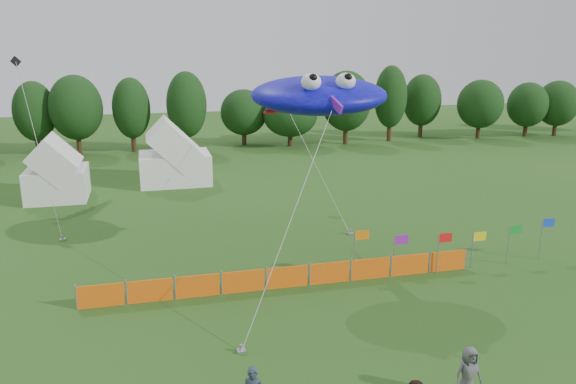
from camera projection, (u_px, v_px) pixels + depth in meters
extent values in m
cylinder|color=#382314|center=(38.00, 142.00, 56.22)|extent=(0.50, 0.50, 2.38)
ellipsoid|color=black|center=(34.00, 111.00, 55.44)|extent=(4.09, 4.09, 5.35)
cylinder|color=#382314|center=(79.00, 141.00, 56.37)|extent=(0.50, 0.50, 2.57)
ellipsoid|color=black|center=(76.00, 108.00, 55.52)|extent=(5.20, 5.20, 5.79)
cylinder|color=#382314|center=(133.00, 140.00, 57.58)|extent=(0.50, 0.50, 2.46)
ellipsoid|color=black|center=(131.00, 108.00, 56.77)|extent=(3.78, 3.78, 5.55)
cylinder|color=#382314|center=(188.00, 139.00, 57.54)|extent=(0.50, 0.50, 2.66)
ellipsoid|color=black|center=(187.00, 105.00, 56.66)|extent=(4.05, 4.05, 5.99)
cylinder|color=#382314|center=(244.00, 136.00, 61.56)|extent=(0.50, 0.50, 1.98)
ellipsoid|color=black|center=(244.00, 112.00, 60.90)|extent=(5.06, 5.06, 4.46)
cylinder|color=#382314|center=(290.00, 138.00, 60.85)|extent=(0.50, 0.50, 1.86)
ellipsoid|color=black|center=(290.00, 115.00, 60.23)|extent=(5.86, 5.86, 4.18)
cylinder|color=#382314|center=(345.00, 132.00, 62.07)|extent=(0.50, 0.50, 2.62)
ellipsoid|color=black|center=(346.00, 101.00, 61.20)|extent=(5.41, 5.41, 5.89)
cylinder|color=#382314|center=(389.00, 129.00, 63.93)|extent=(0.50, 0.50, 2.78)
ellipsoid|color=black|center=(391.00, 97.00, 63.01)|extent=(3.67, 3.67, 6.26)
cylinder|color=#382314|center=(420.00, 127.00, 66.91)|extent=(0.50, 0.50, 2.42)
ellipsoid|color=black|center=(422.00, 100.00, 66.11)|extent=(4.46, 4.46, 5.44)
cylinder|color=#382314|center=(478.00, 129.00, 65.78)|extent=(0.50, 0.50, 2.24)
ellipsoid|color=black|center=(480.00, 104.00, 65.04)|extent=(5.26, 5.26, 5.03)
cylinder|color=#382314|center=(525.00, 128.00, 67.34)|extent=(0.50, 0.50, 2.10)
ellipsoid|color=black|center=(528.00, 105.00, 66.64)|extent=(4.74, 4.74, 4.73)
cylinder|color=#382314|center=(555.00, 127.00, 67.78)|extent=(0.50, 0.50, 2.16)
ellipsoid|color=black|center=(558.00, 103.00, 67.07)|extent=(4.88, 4.88, 4.87)
cube|color=white|center=(58.00, 184.00, 39.71)|extent=(4.03, 4.03, 2.22)
cube|color=white|center=(175.00, 168.00, 44.38)|extent=(5.41, 4.33, 2.38)
cube|color=#F05D0D|center=(101.00, 296.00, 23.28)|extent=(1.90, 0.06, 1.00)
cube|color=#F05D0D|center=(150.00, 291.00, 23.76)|extent=(1.90, 0.06, 1.00)
cube|color=#F05D0D|center=(197.00, 286.00, 24.23)|extent=(1.90, 0.06, 1.00)
cube|color=#F05D0D|center=(243.00, 282.00, 24.70)|extent=(1.90, 0.06, 1.00)
cube|color=#F05D0D|center=(287.00, 277.00, 25.18)|extent=(1.90, 0.06, 1.00)
cube|color=#F05D0D|center=(329.00, 273.00, 25.65)|extent=(1.90, 0.06, 1.00)
cube|color=#F05D0D|center=(370.00, 269.00, 26.13)|extent=(1.90, 0.06, 1.00)
cube|color=#F05D0D|center=(410.00, 265.00, 26.60)|extent=(1.90, 0.06, 1.00)
cube|color=#F05D0D|center=(448.00, 261.00, 27.08)|extent=(1.90, 0.06, 1.00)
cylinder|color=gray|center=(354.00, 254.00, 26.17)|extent=(0.06, 0.06, 2.28)
cube|color=orange|center=(362.00, 235.00, 26.02)|extent=(0.70, 0.02, 0.45)
cylinder|color=gray|center=(394.00, 255.00, 26.67)|extent=(0.06, 0.06, 1.88)
cube|color=purple|center=(401.00, 240.00, 26.57)|extent=(0.70, 0.02, 0.45)
cylinder|color=gray|center=(437.00, 254.00, 26.64)|extent=(0.06, 0.06, 1.99)
cube|color=red|center=(445.00, 238.00, 26.53)|extent=(0.70, 0.02, 0.45)
cylinder|color=gray|center=(472.00, 250.00, 27.36)|extent=(0.06, 0.06, 1.80)
cube|color=yellow|center=(480.00, 236.00, 27.27)|extent=(0.70, 0.02, 0.45)
cylinder|color=gray|center=(508.00, 245.00, 27.81)|extent=(0.06, 0.06, 1.99)
cube|color=#148C26|center=(516.00, 230.00, 27.70)|extent=(0.70, 0.02, 0.45)
cylinder|color=gray|center=(541.00, 239.00, 28.42)|extent=(0.06, 0.06, 2.13)
cube|color=blue|center=(549.00, 223.00, 28.30)|extent=(0.70, 0.02, 0.45)
imported|color=#4E4F54|center=(468.00, 374.00, 17.07)|extent=(0.88, 0.59, 1.77)
ellipsoid|color=#120FE0|center=(319.00, 95.00, 25.46)|extent=(7.05, 5.89, 2.18)
sphere|color=white|center=(311.00, 82.00, 23.84)|extent=(0.87, 0.87, 0.87)
sphere|color=white|center=(346.00, 81.00, 24.21)|extent=(0.87, 0.87, 0.87)
ellipsoid|color=red|center=(282.00, 108.00, 25.41)|extent=(1.83, 0.80, 0.29)
ellipsoid|color=red|center=(352.00, 106.00, 26.20)|extent=(1.83, 0.80, 0.29)
cube|color=purple|center=(336.00, 105.00, 23.27)|extent=(0.37, 0.96, 0.70)
cylinder|color=#A5A5A5|center=(291.00, 219.00, 21.78)|extent=(4.95, 4.88, 8.12)
cube|color=gray|center=(241.00, 351.00, 19.94)|extent=(0.30, 0.30, 0.10)
cube|color=white|center=(280.00, 94.00, 38.72)|extent=(1.07, 0.30, 1.07)
cylinder|color=#A5A5A5|center=(312.00, 158.00, 35.56)|extent=(2.00, 9.23, 7.39)
cube|color=gray|center=(350.00, 234.00, 32.39)|extent=(0.30, 0.30, 0.10)
cube|color=black|center=(16.00, 61.00, 38.40)|extent=(0.77, 0.23, 0.77)
cylinder|color=#A5A5A5|center=(37.00, 142.00, 34.91)|extent=(3.51, 10.92, 9.55)
cube|color=gray|center=(63.00, 240.00, 31.41)|extent=(0.30, 0.30, 0.10)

